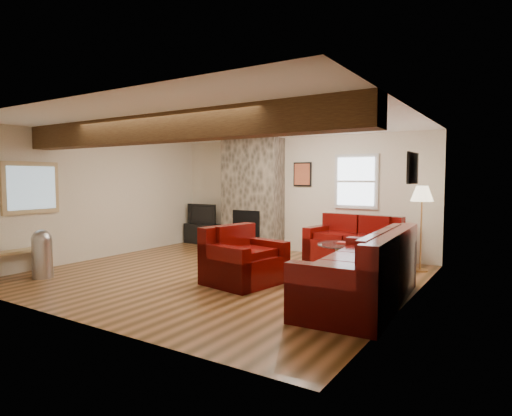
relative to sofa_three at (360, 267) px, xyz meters
The scene contains 18 objects.
room 2.62m from the sofa_three, behind, with size 8.00×8.00×8.00m.
oak_beam 3.23m from the sofa_three, 159.23° to the right, with size 6.00×0.36×0.38m, color #361F10.
chimney_breast 4.53m from the sofa_three, 141.17° to the left, with size 1.40×0.67×2.50m.
back_window 3.40m from the sofa_three, 110.52° to the left, with size 0.90×0.08×1.10m, color silver, non-canonical shape.
hatch_window 5.65m from the sofa_three, 167.65° to the right, with size 0.08×1.00×0.90m, color tan, non-canonical shape.
ceiling_dome 2.80m from the sofa_three, 142.57° to the left, with size 0.40×0.40×0.18m, color white, non-canonical shape.
artwork_back 4.01m from the sofa_three, 127.66° to the left, with size 0.42×0.06×0.52m, color black, non-canonical shape.
artwork_right 1.49m from the sofa_three, 51.76° to the left, with size 0.06×0.55×0.42m, color black, non-canonical shape.
sofa_three is the anchor object (origin of this frame).
loveseat 2.73m from the sofa_three, 111.70° to the left, with size 1.68×0.97×0.89m, color #420504, non-canonical shape.
armchair_red 1.84m from the sofa_three, behind, with size 1.08×0.94×0.87m, color #420504, non-canonical shape.
coffee_table 1.92m from the sofa_three, 116.29° to the left, with size 0.97×0.97×0.51m.
tv_cabinet 5.69m from the sofa_three, 150.06° to the left, with size 0.98×0.39×0.49m, color black.
television 5.70m from the sofa_three, 150.06° to the left, with size 0.86×0.11×0.49m, color black.
floor_lamp 2.55m from the sofa_three, 83.79° to the left, with size 0.38×0.38×1.49m.
pine_bench 5.56m from the sofa_three, 162.83° to the right, with size 0.26×1.12×0.42m, color tan, non-canonical shape.
pedal_bin 5.00m from the sofa_three, 163.56° to the right, with size 0.32×0.32×0.79m, color #A8A7AC, non-canonical shape.
coal_bucket 3.84m from the sofa_three, 149.08° to the left, with size 0.37×0.37×0.35m, color slate, non-canonical shape.
Camera 1 is at (4.27, -5.64, 1.62)m, focal length 30.00 mm.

